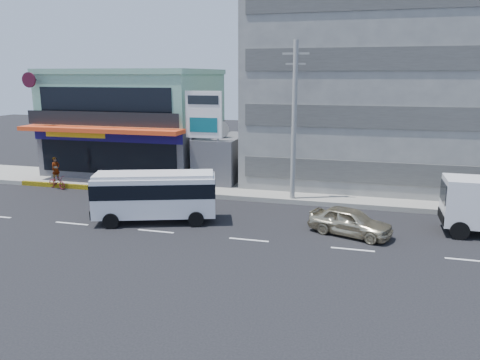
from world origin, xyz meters
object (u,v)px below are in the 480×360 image
at_px(concrete_building, 364,88).
at_px(billboard, 204,120).
at_px(shop_building, 137,124).
at_px(motorcycle_rider, 57,178).
at_px(sedan, 350,221).
at_px(minibus, 155,193).
at_px(satellite_dish, 219,137).
at_px(utility_pole_near, 294,122).

relative_size(concrete_building, billboard, 2.32).
height_order(shop_building, motorcycle_rider, shop_building).
xyz_separation_m(shop_building, sedan, (17.78, -11.89, -3.28)).
distance_m(shop_building, concrete_building, 18.28).
bearing_deg(minibus, billboard, 88.63).
bearing_deg(satellite_dish, billboard, -105.52).
bearing_deg(billboard, utility_pole_near, -15.48).
bearing_deg(satellite_dish, motorcycle_rider, -158.84).
height_order(concrete_building, motorcycle_rider, concrete_building).
bearing_deg(shop_building, sedan, -33.77).
distance_m(shop_building, utility_pole_near, 15.50).
relative_size(concrete_building, satellite_dish, 10.67).
xyz_separation_m(utility_pole_near, motorcycle_rider, (-16.85, -0.60, -4.40)).
relative_size(satellite_dish, billboard, 0.22).
bearing_deg(satellite_dish, shop_building, 159.79).
height_order(billboard, sedan, billboard).
distance_m(minibus, motorcycle_rider, 11.50).
xyz_separation_m(concrete_building, motorcycle_rider, (-20.85, -8.20, -6.25)).
relative_size(utility_pole_near, minibus, 1.44).
bearing_deg(motorcycle_rider, utility_pole_near, 2.04).
xyz_separation_m(satellite_dish, billboard, (-0.50, -1.80, 1.35)).
bearing_deg(concrete_building, utility_pole_near, -117.76).
relative_size(shop_building, minibus, 1.79).
distance_m(concrete_building, sedan, 14.39).
distance_m(shop_building, minibus, 14.63).
xyz_separation_m(shop_building, motorcycle_rider, (-2.85, -7.15, -3.25)).
height_order(shop_building, sedan, shop_building).
bearing_deg(motorcycle_rider, shop_building, 68.27).
distance_m(satellite_dish, motorcycle_rider, 11.97).
distance_m(billboard, sedan, 13.21).
xyz_separation_m(satellite_dish, motorcycle_rider, (-10.85, -4.20, -2.82)).
distance_m(minibus, sedan, 10.52).
height_order(concrete_building, utility_pole_near, concrete_building).
bearing_deg(minibus, concrete_building, 51.64).
relative_size(satellite_dish, sedan, 0.36).
xyz_separation_m(shop_building, satellite_dish, (8.00, -2.95, -0.42)).
bearing_deg(concrete_building, sedan, -90.99).
distance_m(utility_pole_near, minibus, 9.58).
bearing_deg(sedan, billboard, 75.51).
relative_size(utility_pole_near, sedan, 2.38).
height_order(satellite_dish, sedan, satellite_dish).
relative_size(satellite_dish, utility_pole_near, 0.15).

